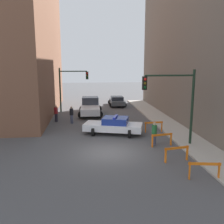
# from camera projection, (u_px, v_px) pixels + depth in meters

# --- Properties ---
(ground_plane) EXTENTS (120.00, 120.00, 0.00)m
(ground_plane) POSITION_uv_depth(u_px,v_px,m) (109.00, 152.00, 16.29)
(ground_plane) COLOR #4C4C4F
(sidewalk_right) EXTENTS (2.40, 44.00, 0.12)m
(sidewalk_right) POSITION_uv_depth(u_px,v_px,m) (199.00, 148.00, 16.92)
(sidewalk_right) COLOR #B2ADA3
(sidewalk_right) RESTS_ON ground_plane
(traffic_light_near) EXTENTS (3.64, 0.35, 5.20)m
(traffic_light_near) POSITION_uv_depth(u_px,v_px,m) (176.00, 96.00, 16.97)
(traffic_light_near) COLOR black
(traffic_light_near) RESTS_ON sidewalk_right
(traffic_light_far) EXTENTS (3.44, 0.35, 5.20)m
(traffic_light_far) POSITION_uv_depth(u_px,v_px,m) (69.00, 83.00, 29.36)
(traffic_light_far) COLOR black
(traffic_light_far) RESTS_ON ground_plane
(police_car) EXTENTS (5.03, 3.15, 1.52)m
(police_car) POSITION_uv_depth(u_px,v_px,m) (114.00, 125.00, 20.39)
(police_car) COLOR white
(police_car) RESTS_ON ground_plane
(white_truck) EXTENTS (2.74, 5.45, 1.90)m
(white_truck) POSITION_uv_depth(u_px,v_px,m) (90.00, 107.00, 28.09)
(white_truck) COLOR silver
(white_truck) RESTS_ON ground_plane
(parked_car_near) EXTENTS (2.33, 4.33, 1.31)m
(parked_car_near) POSITION_uv_depth(u_px,v_px,m) (117.00, 101.00, 33.98)
(parked_car_near) COLOR #474C51
(parked_car_near) RESTS_ON ground_plane
(pedestrian_crossing) EXTENTS (0.45, 0.45, 1.66)m
(pedestrian_crossing) POSITION_uv_depth(u_px,v_px,m) (72.00, 115.00, 24.02)
(pedestrian_crossing) COLOR #474C66
(pedestrian_crossing) RESTS_ON ground_plane
(pedestrian_corner) EXTENTS (0.51, 0.51, 1.66)m
(pedestrian_corner) POSITION_uv_depth(u_px,v_px,m) (56.00, 113.00, 24.66)
(pedestrian_corner) COLOR black
(pedestrian_corner) RESTS_ON ground_plane
(pedestrian_sidewalk) EXTENTS (0.48, 0.48, 1.66)m
(pedestrian_sidewalk) POSITION_uv_depth(u_px,v_px,m) (154.00, 133.00, 17.63)
(pedestrian_sidewalk) COLOR #474C66
(pedestrian_sidewalk) RESTS_ON ground_plane
(barrier_front) EXTENTS (1.59, 0.40, 0.90)m
(barrier_front) POSITION_uv_depth(u_px,v_px,m) (204.00, 168.00, 12.37)
(barrier_front) COLOR orange
(barrier_front) RESTS_ON ground_plane
(barrier_mid) EXTENTS (1.58, 0.44, 0.90)m
(barrier_mid) POSITION_uv_depth(u_px,v_px,m) (177.00, 151.00, 14.68)
(barrier_mid) COLOR orange
(barrier_mid) RESTS_ON ground_plane
(barrier_back) EXTENTS (1.58, 0.44, 0.90)m
(barrier_back) POSITION_uv_depth(u_px,v_px,m) (162.00, 138.00, 17.39)
(barrier_back) COLOR orange
(barrier_back) RESTS_ON ground_plane
(barrier_corner) EXTENTS (1.60, 0.28, 0.90)m
(barrier_corner) POSITION_uv_depth(u_px,v_px,m) (154.00, 125.00, 20.97)
(barrier_corner) COLOR orange
(barrier_corner) RESTS_ON ground_plane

